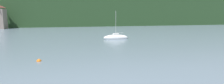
% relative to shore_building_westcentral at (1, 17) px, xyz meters
% --- Properties ---
extents(wooded_hillside, '(352.00, 64.15, 51.11)m').
position_rel_shore_building_westcentral_xyz_m(wooded_hillside, '(19.62, 42.23, 4.22)').
color(wooded_hillside, '#264223').
rests_on(wooded_hillside, ground_plane).
extents(shore_building_westcentral, '(3.33, 5.91, 9.64)m').
position_rel_shore_building_westcentral_xyz_m(shore_building_westcentral, '(0.00, 0.00, 0.00)').
color(shore_building_westcentral, gray).
rests_on(shore_building_westcentral, ground_plane).
extents(sailboat_far_4, '(5.71, 1.85, 6.75)m').
position_rel_shore_building_westcentral_xyz_m(sailboat_far_4, '(36.60, -44.40, -4.33)').
color(sailboat_far_4, white).
rests_on(sailboat_far_4, ground_plane).
extents(mooring_buoy_near, '(0.53, 0.53, 0.53)m').
position_rel_shore_building_westcentral_xyz_m(mooring_buoy_near, '(22.45, -61.46, -4.69)').
color(mooring_buoy_near, orange).
rests_on(mooring_buoy_near, ground_plane).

